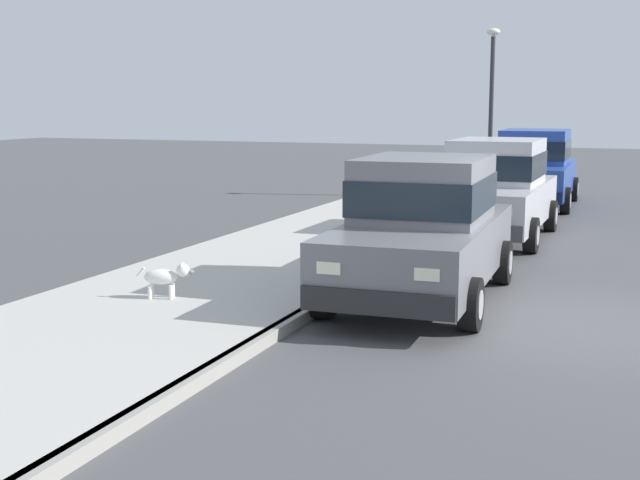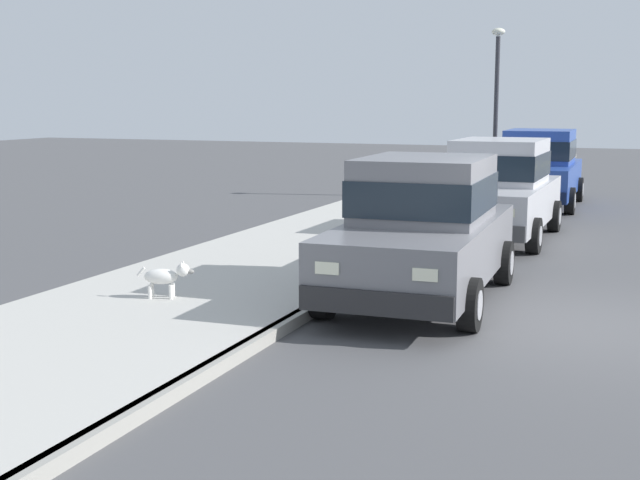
{
  "view_description": "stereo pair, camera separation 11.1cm",
  "coord_description": "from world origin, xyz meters",
  "px_view_note": "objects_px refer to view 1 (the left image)",
  "views": [
    {
      "loc": [
        0.71,
        -10.6,
        2.67
      ],
      "look_at": [
        -3.35,
        -0.08,
        0.85
      ],
      "focal_mm": 48.86,
      "sensor_mm": 36.0,
      "label": 1
    },
    {
      "loc": [
        0.81,
        -10.56,
        2.67
      ],
      "look_at": [
        -3.35,
        -0.08,
        0.85
      ],
      "focal_mm": 48.86,
      "sensor_mm": 36.0,
      "label": 2
    }
  ],
  "objects_px": {
    "car_grey_sedan": "(423,227)",
    "street_lamp": "(492,91)",
    "dog_white": "(166,276)",
    "car_blue_sedan": "(534,167)",
    "car_silver_sedan": "(496,188)"
  },
  "relations": [
    {
      "from": "car_grey_sedan",
      "to": "car_silver_sedan",
      "type": "xyz_separation_m",
      "value": [
        0.0,
        5.58,
        0.0
      ]
    },
    {
      "from": "dog_white",
      "to": "street_lamp",
      "type": "xyz_separation_m",
      "value": [
        1.54,
        14.41,
        2.48
      ]
    },
    {
      "from": "car_silver_sedan",
      "to": "car_blue_sedan",
      "type": "relative_size",
      "value": 0.99
    },
    {
      "from": "dog_white",
      "to": "street_lamp",
      "type": "distance_m",
      "value": 14.7
    },
    {
      "from": "car_silver_sedan",
      "to": "dog_white",
      "type": "distance_m",
      "value": 7.9
    },
    {
      "from": "car_grey_sedan",
      "to": "street_lamp",
      "type": "height_order",
      "value": "street_lamp"
    },
    {
      "from": "car_grey_sedan",
      "to": "car_silver_sedan",
      "type": "distance_m",
      "value": 5.58
    },
    {
      "from": "car_blue_sedan",
      "to": "street_lamp",
      "type": "distance_m",
      "value": 2.77
    },
    {
      "from": "car_grey_sedan",
      "to": "street_lamp",
      "type": "distance_m",
      "value": 12.9
    },
    {
      "from": "street_lamp",
      "to": "car_silver_sedan",
      "type": "bearing_deg",
      "value": -78.84
    },
    {
      "from": "street_lamp",
      "to": "car_grey_sedan",
      "type": "bearing_deg",
      "value": -83.71
    },
    {
      "from": "car_grey_sedan",
      "to": "dog_white",
      "type": "height_order",
      "value": "car_grey_sedan"
    },
    {
      "from": "car_silver_sedan",
      "to": "car_grey_sedan",
      "type": "bearing_deg",
      "value": -90.04
    },
    {
      "from": "car_silver_sedan",
      "to": "car_blue_sedan",
      "type": "bearing_deg",
      "value": 90.12
    },
    {
      "from": "street_lamp",
      "to": "dog_white",
      "type": "bearing_deg",
      "value": -96.09
    }
  ]
}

